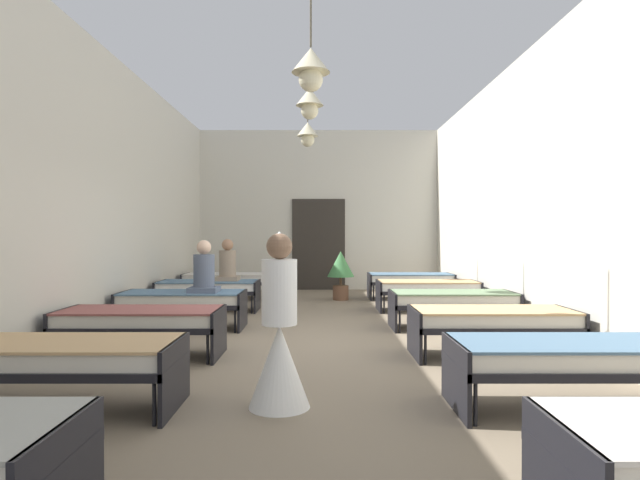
% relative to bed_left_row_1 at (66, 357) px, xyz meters
% --- Properties ---
extents(ground_plane, '(6.89, 14.09, 0.10)m').
position_rel_bed_left_row_1_xyz_m(ground_plane, '(2.09, 2.85, -0.49)').
color(ground_plane, '#7A6B56').
extents(room_shell, '(6.69, 13.69, 4.23)m').
position_rel_bed_left_row_1_xyz_m(room_shell, '(2.09, 4.23, 1.68)').
color(room_shell, beige).
rests_on(room_shell, ground).
extents(bed_left_row_1, '(1.90, 0.84, 0.57)m').
position_rel_bed_left_row_1_xyz_m(bed_left_row_1, '(0.00, 0.00, 0.00)').
color(bed_left_row_1, black).
rests_on(bed_left_row_1, ground).
extents(bed_right_row_1, '(1.90, 0.84, 0.57)m').
position_rel_bed_left_row_1_xyz_m(bed_right_row_1, '(4.19, 0.00, 0.00)').
color(bed_right_row_1, black).
rests_on(bed_right_row_1, ground).
extents(bed_left_row_2, '(1.90, 0.84, 0.57)m').
position_rel_bed_left_row_1_xyz_m(bed_left_row_2, '(0.00, 1.90, 0.00)').
color(bed_left_row_2, black).
rests_on(bed_left_row_2, ground).
extents(bed_right_row_2, '(1.90, 0.84, 0.57)m').
position_rel_bed_left_row_1_xyz_m(bed_right_row_2, '(4.19, 1.90, 0.00)').
color(bed_right_row_2, black).
rests_on(bed_right_row_2, ground).
extents(bed_left_row_3, '(1.90, 0.84, 0.57)m').
position_rel_bed_left_row_1_xyz_m(bed_left_row_3, '(0.00, 3.80, 0.00)').
color(bed_left_row_3, black).
rests_on(bed_left_row_3, ground).
extents(bed_right_row_3, '(1.90, 0.84, 0.57)m').
position_rel_bed_left_row_1_xyz_m(bed_right_row_3, '(4.19, 3.80, 0.00)').
color(bed_right_row_3, black).
rests_on(bed_right_row_3, ground).
extents(bed_left_row_4, '(1.90, 0.84, 0.57)m').
position_rel_bed_left_row_1_xyz_m(bed_left_row_4, '(0.00, 5.70, 0.00)').
color(bed_left_row_4, black).
rests_on(bed_left_row_4, ground).
extents(bed_right_row_4, '(1.90, 0.84, 0.57)m').
position_rel_bed_left_row_1_xyz_m(bed_right_row_4, '(4.19, 5.70, 0.00)').
color(bed_right_row_4, black).
rests_on(bed_right_row_4, ground).
extents(bed_left_row_5, '(1.90, 0.84, 0.57)m').
position_rel_bed_left_row_1_xyz_m(bed_left_row_5, '(0.00, 7.60, 0.00)').
color(bed_left_row_5, black).
rests_on(bed_left_row_5, ground).
extents(bed_right_row_5, '(1.90, 0.84, 0.57)m').
position_rel_bed_left_row_1_xyz_m(bed_right_row_5, '(4.19, 7.60, 0.00)').
color(bed_right_row_5, black).
rests_on(bed_right_row_5, ground).
extents(nurse_near_aisle, '(0.52, 0.52, 1.49)m').
position_rel_bed_left_row_1_xyz_m(nurse_near_aisle, '(1.79, 0.08, 0.09)').
color(nurse_near_aisle, white).
rests_on(nurse_near_aisle, ground).
extents(patient_seated_primary, '(0.44, 0.44, 0.80)m').
position_rel_bed_left_row_1_xyz_m(patient_seated_primary, '(0.35, 5.77, 0.43)').
color(patient_seated_primary, gray).
rests_on(patient_seated_primary, bed_left_row_4).
extents(patient_seated_secondary, '(0.44, 0.44, 0.80)m').
position_rel_bed_left_row_1_xyz_m(patient_seated_secondary, '(0.35, 3.72, 0.43)').
color(patient_seated_secondary, '#515B70').
rests_on(patient_seated_secondary, bed_left_row_3).
extents(potted_plant, '(0.61, 0.61, 1.09)m').
position_rel_bed_left_row_1_xyz_m(potted_plant, '(2.59, 7.39, 0.26)').
color(potted_plant, brown).
rests_on(potted_plant, ground).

